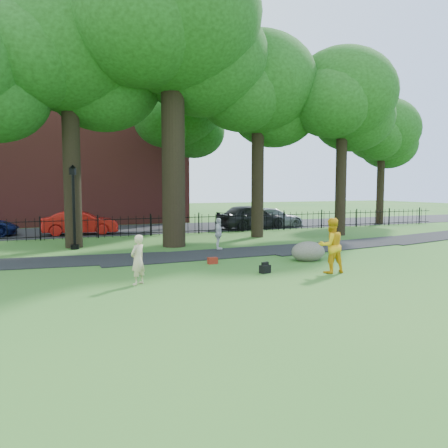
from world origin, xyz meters
name	(u,v)px	position (x,y,z in m)	size (l,w,h in m)	color
ground	(232,273)	(0.00, 0.00, 0.00)	(120.00, 120.00, 0.00)	#2C6623
footpath	(217,254)	(1.00, 3.90, 0.00)	(36.00, 2.60, 0.03)	black
street	(137,230)	(0.00, 16.00, 0.00)	(80.00, 7.00, 0.02)	black
iron_fence	(151,226)	(0.00, 12.00, 0.60)	(44.00, 0.04, 1.20)	black
brick_building	(66,147)	(-4.00, 24.00, 6.00)	(18.00, 8.00, 12.00)	maroon
big_tree	(174,31)	(0.13, 7.09, 10.14)	(10.08, 8.61, 14.37)	black
tree_row	(175,81)	(0.52, 8.40, 8.15)	(26.82, 7.96, 12.42)	black
woman	(138,260)	(-3.26, -0.59, 0.74)	(0.54, 0.35, 1.48)	#CEB48E
man	(331,245)	(3.05, -1.30, 0.92)	(0.90, 0.70, 1.85)	gold
pedestrian	(218,234)	(1.54, 5.06, 0.74)	(0.86, 0.36, 1.47)	silver
boulder	(308,250)	(3.73, 1.08, 0.40)	(1.38, 1.04, 0.81)	slate
lamppost	(74,208)	(-4.51, 7.79, 1.90)	(0.38, 0.38, 3.88)	black
backpack	(265,269)	(1.00, -0.50, 0.13)	(0.36, 0.22, 0.27)	black
red_bag	(213,261)	(0.00, 1.80, 0.12)	(0.35, 0.22, 0.24)	maroon
red_sedan	(81,223)	(-3.78, 14.08, 0.72)	(1.53, 4.38, 1.44)	#A8120C
grey_car	(252,216)	(7.35, 13.54, 0.85)	(2.00, 4.98, 1.70)	black
silver_car	(271,218)	(9.00, 13.78, 0.69)	(1.94, 4.78, 1.39)	gray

